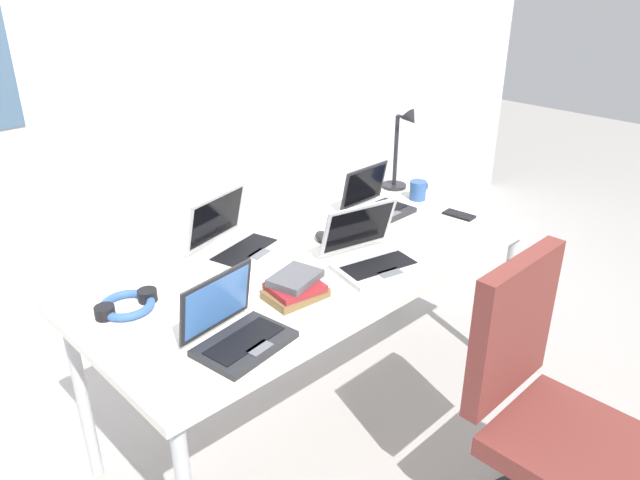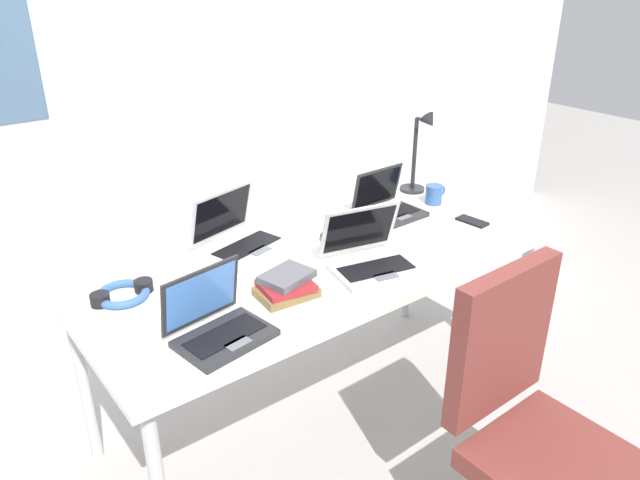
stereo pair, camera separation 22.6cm
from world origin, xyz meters
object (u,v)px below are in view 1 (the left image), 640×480
at_px(headphones, 127,305).
at_px(book_stack, 295,287).
at_px(office_chair, 547,437).
at_px(laptop_front_left, 236,241).
at_px(coffee_mug, 418,190).
at_px(laptop_front_right, 236,330).
at_px(laptop_center, 377,204).
at_px(desk_lamp, 401,150).
at_px(laptop_far_corner, 372,255).
at_px(cell_phone, 459,215).
at_px(computer_mouse, 323,237).

relative_size(headphones, book_stack, 1.01).
xyz_separation_m(book_stack, office_chair, (0.38, -0.77, -0.38)).
distance_m(laptop_front_left, coffee_mug, 0.96).
relative_size(laptop_front_right, laptop_center, 1.13).
bearing_deg(desk_lamp, office_chair, -119.59).
xyz_separation_m(desk_lamp, office_chair, (-0.67, -1.19, -0.54)).
relative_size(laptop_far_corner, office_chair, 0.37).
relative_size(laptop_front_right, book_stack, 1.43).
bearing_deg(laptop_front_right, laptop_center, 19.78).
bearing_deg(office_chair, cell_phone, 52.63).
relative_size(cell_phone, headphones, 0.64).
bearing_deg(headphones, laptop_front_right, -70.21).
xyz_separation_m(laptop_front_left, computer_mouse, (0.31, -0.16, -0.03)).
xyz_separation_m(laptop_front_left, laptop_front_right, (-0.36, -0.49, -0.00)).
relative_size(desk_lamp, office_chair, 0.41).
bearing_deg(desk_lamp, cell_phone, -100.12).
bearing_deg(office_chair, book_stack, 116.28).
relative_size(desk_lamp, computer_mouse, 4.17).
distance_m(desk_lamp, coffee_mug, 0.22).
bearing_deg(computer_mouse, laptop_front_left, -179.53).
bearing_deg(headphones, laptop_far_corner, -23.55).
xyz_separation_m(laptop_front_left, book_stack, (-0.06, -0.41, -0.01)).
distance_m(book_stack, office_chair, 0.93).
bearing_deg(computer_mouse, laptop_far_corner, -66.81).
xyz_separation_m(book_stack, coffee_mug, (1.01, 0.27, 0.01)).
xyz_separation_m(headphones, office_chair, (0.82, -1.09, -0.36)).
bearing_deg(desk_lamp, laptop_center, -158.52).
xyz_separation_m(laptop_far_corner, coffee_mug, (0.66, 0.30, -0.00)).
height_order(book_stack, coffee_mug, coffee_mug).
xyz_separation_m(laptop_center, laptop_far_corner, (-0.39, -0.33, 0.00)).
bearing_deg(laptop_front_left, laptop_far_corner, -56.21).
xyz_separation_m(cell_phone, book_stack, (-0.98, -0.02, 0.03)).
height_order(desk_lamp, laptop_center, desk_lamp).
relative_size(cell_phone, book_stack, 0.64).
xyz_separation_m(laptop_center, headphones, (-1.19, 0.02, -0.03)).
distance_m(laptop_front_left, laptop_front_right, 0.61).
bearing_deg(laptop_front_left, book_stack, -98.34).
bearing_deg(coffee_mug, desk_lamp, 73.92).
bearing_deg(laptop_far_corner, laptop_front_left, 123.79).
height_order(laptop_center, computer_mouse, laptop_center).
distance_m(laptop_front_left, cell_phone, 1.00).
distance_m(cell_phone, office_chair, 1.05).
height_order(desk_lamp, laptop_far_corner, desk_lamp).
distance_m(laptop_far_corner, cell_phone, 0.63).
bearing_deg(cell_phone, headphones, 162.88).
distance_m(laptop_front_left, office_chair, 1.28).
height_order(laptop_front_right, laptop_center, laptop_front_right).
distance_m(headphones, office_chair, 1.41).
bearing_deg(coffee_mug, laptop_front_right, -164.99).
bearing_deg(laptop_center, book_stack, -158.14).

